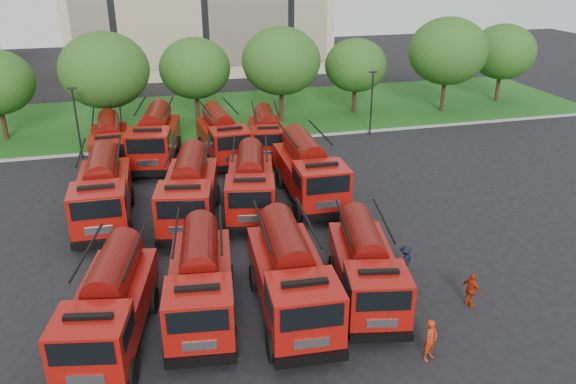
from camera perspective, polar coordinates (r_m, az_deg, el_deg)
name	(u,v)px	position (r m, az deg, el deg)	size (l,w,h in m)	color
ground	(274,258)	(27.34, -1.48, -6.74)	(140.00, 140.00, 0.00)	black
lawn	(207,115)	(51.19, -8.21, 7.71)	(70.00, 16.00, 0.12)	#174E15
curb	(220,143)	(43.48, -6.90, 4.96)	(70.00, 0.30, 0.14)	gray
tree_2	(104,70)	(45.40, -18.16, 11.68)	(6.72, 6.72, 8.22)	#382314
tree_3	(195,68)	(48.09, -9.45, 12.29)	(5.88, 5.88, 7.19)	#382314
tree_4	(281,61)	(47.68, -0.69, 13.16)	(6.55, 6.55, 8.01)	#382314
tree_5	(356,65)	(50.87, 6.90, 12.65)	(5.46, 5.46, 6.68)	#382314
tree_6	(448,51)	(52.79, 15.93, 13.60)	(6.89, 6.89, 8.42)	#382314
tree_7	(503,52)	(58.30, 21.01, 13.16)	(6.05, 6.05, 7.39)	#382314
lamp_post_0	(77,119)	(41.94, -20.69, 6.95)	(0.60, 0.25, 5.11)	black
lamp_post_1	(372,99)	(45.11, 8.50, 9.29)	(0.60, 0.25, 5.11)	black
fire_truck_0	(110,304)	(22.23, -17.63, -10.84)	(3.82, 7.47, 3.25)	black
fire_truck_1	(201,280)	(22.85, -8.87, -8.86)	(3.38, 7.43, 3.26)	black
fire_truck_2	(291,276)	(22.71, 0.28, -8.51)	(3.14, 7.70, 3.44)	black
fire_truck_3	(366,266)	(23.86, 7.92, -7.48)	(3.66, 7.19, 3.13)	black
fire_truck_4	(103,191)	(31.76, -18.29, 0.12)	(3.04, 7.94, 3.58)	black
fire_truck_5	(189,190)	(30.72, -9.99, 0.17)	(4.08, 8.16, 3.55)	black
fire_truck_6	(251,183)	(31.48, -3.82, 0.87)	(3.93, 7.71, 3.35)	black
fire_truck_7	(309,170)	(32.94, 2.11, 2.23)	(3.12, 8.07, 3.64)	black
fire_truck_8	(110,143)	(40.00, -17.62, 4.73)	(2.85, 7.28, 3.27)	black
fire_truck_9	(155,137)	(39.96, -13.38, 5.46)	(4.04, 8.32, 3.63)	black
fire_truck_10	(222,135)	(39.91, -6.67, 5.73)	(3.13, 7.58, 3.38)	black
fire_truck_11	(266,133)	(40.70, -2.23, 5.97)	(3.25, 6.93, 3.04)	black
firefighter_0	(428,358)	(22.01, 14.06, -16.06)	(0.60, 0.44, 1.65)	#A6270C
firefighter_2	(469,306)	(25.17, 17.90, -10.96)	(0.93, 0.53, 1.58)	#A6270C
firefighter_3	(403,275)	(26.60, 11.65, -8.22)	(0.95, 0.49, 1.48)	black
firefighter_4	(120,284)	(26.49, -16.71, -8.93)	(0.72, 0.47, 1.47)	black
firefighter_5	(322,208)	(32.53, 3.43, -1.59)	(1.51, 0.65, 1.62)	#A6270C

